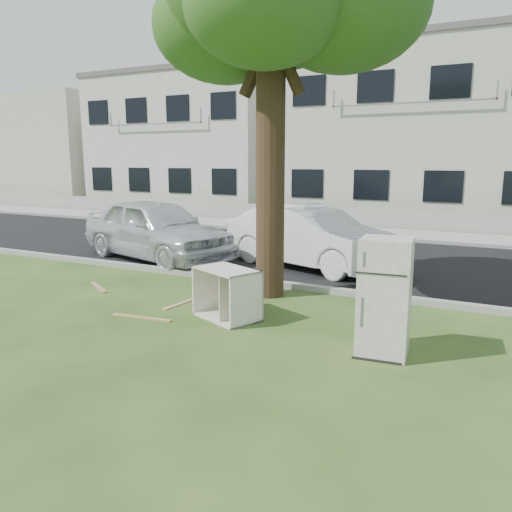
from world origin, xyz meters
The scene contains 16 objects.
ground centered at (0.00, 0.00, 0.00)m, with size 120.00×120.00×0.00m, color #284719.
road centered at (0.00, 6.00, 0.01)m, with size 120.00×7.00×0.01m, color black.
kerb_near centered at (0.00, 2.45, 0.00)m, with size 120.00×0.18×0.12m, color gray.
kerb_far centered at (0.00, 9.55, 0.00)m, with size 120.00×0.18×0.12m, color gray.
sidewalk centered at (0.00, 11.00, 0.01)m, with size 120.00×2.80×0.01m, color gray.
low_wall centered at (0.00, 12.60, 0.35)m, with size 120.00×0.15×0.70m, color gray.
townhouse_left centered at (-12.00, 17.50, 3.52)m, with size 10.20×8.16×7.04m.
townhouse_center centered at (0.00, 17.50, 3.72)m, with size 11.22×8.16×7.44m.
filler_left centered at (-26.00, 18.00, 3.20)m, with size 16.00×9.00×6.40m, color beige.
fridge centered at (2.25, -0.25, 0.80)m, with size 0.66×0.61×1.60m, color beige.
cabinet centered at (-0.43, 0.18, 0.42)m, with size 1.08×0.67×0.85m, color silver.
plank_a centered at (-1.70, -0.48, 0.01)m, with size 1.11×0.09×0.02m, color tan.
plank_b centered at (-3.80, 0.71, 0.01)m, with size 1.01×0.10×0.02m, color #9B7551.
plank_c centered at (-1.60, 0.43, 0.01)m, with size 0.76×0.09×0.02m, color tan.
car_center centered at (-0.63, 4.58, 0.75)m, with size 1.59×4.56×1.50m, color white.
car_left centered at (-4.62, 3.72, 0.81)m, with size 1.90×4.73×1.61m, color silver.
Camera 1 is at (3.60, -6.75, 2.61)m, focal length 35.00 mm.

